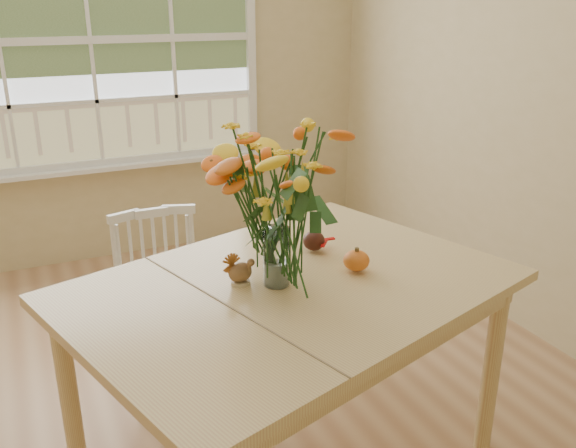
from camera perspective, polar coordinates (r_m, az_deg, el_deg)
name	(u,v)px	position (r m, az deg, el deg)	size (l,w,h in m)	color
floor	(201,441)	(2.84, -8.17, -19.42)	(4.00, 4.50, 0.01)	#AA7A52
wall_back	(93,70)	(4.43, -17.81, 13.52)	(4.00, 0.02, 2.70)	tan
window	(90,43)	(4.38, -18.00, 15.82)	(2.42, 0.12, 1.74)	silver
dining_table	(290,305)	(2.27, 0.21, -7.57)	(1.81, 1.52, 0.83)	tan
windsor_chair	(162,294)	(2.97, -11.74, -6.40)	(0.41, 0.39, 0.87)	white
flower_vase	(276,199)	(2.10, -1.13, 2.31)	(0.45, 0.45, 0.54)	white
pumpkin	(356,262)	(2.32, 6.41, -3.52)	(0.10, 0.10, 0.08)	orange
turkey_figurine	(240,272)	(2.21, -4.50, -4.53)	(0.10, 0.08, 0.11)	#CCB78C
dark_gourd	(314,242)	(2.49, 2.43, -1.67)	(0.13, 0.09, 0.08)	#38160F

